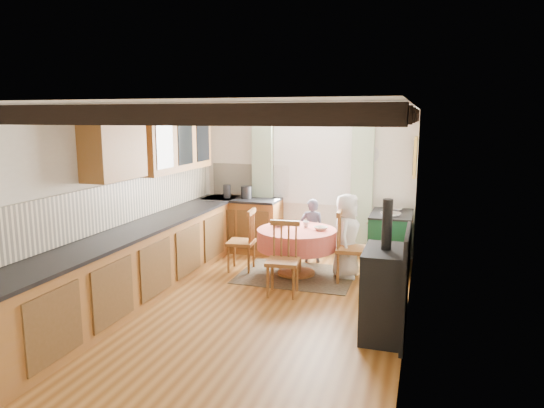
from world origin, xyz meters
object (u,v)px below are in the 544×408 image
(cast_iron_stove, at_px, (385,269))
(aga_range, at_px, (391,240))
(child_far, at_px, (312,231))
(child_right, at_px, (346,236))
(chair_left, at_px, (241,240))
(cup, at_px, (306,224))
(dining_table, at_px, (296,253))
(chair_right, at_px, (352,246))
(chair_near, at_px, (283,259))

(cast_iron_stove, bearing_deg, aga_range, 92.53)
(child_far, height_order, child_right, child_right)
(chair_left, xyz_separation_m, cup, (0.95, 0.19, 0.26))
(child_right, bearing_deg, chair_left, 97.24)
(child_far, height_order, cup, child_far)
(chair_left, height_order, aga_range, chair_left)
(chair_left, bearing_deg, cup, 95.40)
(dining_table, xyz_separation_m, chair_left, (-0.86, -0.00, 0.12))
(cast_iron_stove, bearing_deg, chair_right, 109.48)
(dining_table, height_order, chair_left, chair_left)
(dining_table, bearing_deg, chair_right, -2.08)
(aga_range, relative_size, child_right, 0.78)
(chair_near, xyz_separation_m, chair_right, (0.78, 0.78, 0.03))
(cast_iron_stove, distance_m, child_right, 1.97)
(dining_table, distance_m, child_right, 0.76)
(child_far, bearing_deg, cast_iron_stove, 111.74)
(child_right, bearing_deg, cup, 89.10)
(dining_table, xyz_separation_m, cast_iron_stove, (1.38, -1.67, 0.39))
(chair_right, relative_size, cup, 11.03)
(cast_iron_stove, height_order, child_far, cast_iron_stove)
(dining_table, height_order, cast_iron_stove, cast_iron_stove)
(chair_right, bearing_deg, chair_near, 131.76)
(dining_table, xyz_separation_m, chair_near, (0.03, -0.81, 0.13))
(dining_table, relative_size, child_far, 1.12)
(chair_near, distance_m, cup, 1.03)
(chair_left, bearing_deg, child_far, 123.00)
(aga_range, distance_m, cup, 1.37)
(child_far, bearing_deg, chair_right, 126.93)
(chair_right, relative_size, aga_range, 1.08)
(dining_table, height_order, chair_right, chair_right)
(dining_table, bearing_deg, child_far, 85.29)
(dining_table, bearing_deg, child_right, 13.61)
(chair_near, height_order, child_far, child_far)
(cast_iron_stove, distance_m, child_far, 2.76)
(cup, bearing_deg, chair_right, -17.01)
(chair_near, height_order, child_right, child_right)
(chair_near, distance_m, chair_left, 1.20)
(dining_table, xyz_separation_m, aga_range, (1.27, 0.81, 0.09))
(cup, bearing_deg, dining_table, -115.90)
(aga_range, xyz_separation_m, child_far, (-1.21, -0.07, 0.08))
(dining_table, distance_m, child_far, 0.76)
(chair_left, bearing_deg, chair_near, 41.65)
(chair_near, bearing_deg, child_right, 49.39)
(chair_right, bearing_deg, aga_range, -32.83)
(dining_table, bearing_deg, chair_left, -179.89)
(cup, bearing_deg, child_far, 93.15)
(chair_right, relative_size, child_right, 0.84)
(child_far, bearing_deg, chair_left, 31.92)
(dining_table, distance_m, aga_range, 1.51)
(dining_table, xyz_separation_m, chair_right, (0.80, -0.03, 0.17))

